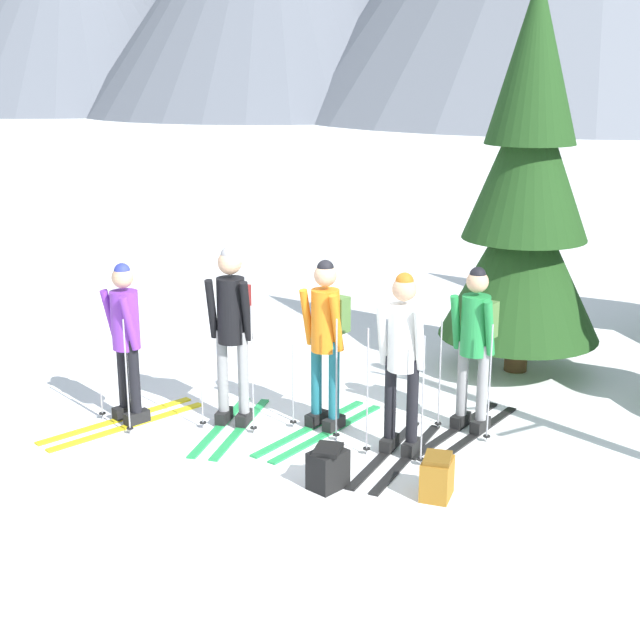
% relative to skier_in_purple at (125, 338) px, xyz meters
% --- Properties ---
extents(ground_plane, '(400.00, 400.00, 0.00)m').
position_rel_skier_in_purple_xyz_m(ground_plane, '(1.75, 0.11, -0.91)').
color(ground_plane, white).
extents(skier_in_purple, '(1.22, 1.67, 1.67)m').
position_rel_skier_in_purple_xyz_m(skier_in_purple, '(0.00, 0.00, 0.00)').
color(skier_in_purple, yellow).
rests_on(skier_in_purple, ground).
extents(skier_in_black, '(0.61, 1.60, 1.85)m').
position_rel_skier_in_purple_xyz_m(skier_in_black, '(1.06, 0.23, 0.16)').
color(skier_in_black, green).
rests_on(skier_in_black, ground).
extents(skier_in_orange, '(0.96, 1.75, 1.74)m').
position_rel_skier_in_purple_xyz_m(skier_in_orange, '(1.99, 0.36, 0.08)').
color(skier_in_orange, green).
rests_on(skier_in_orange, ground).
extents(skier_in_white, '(0.63, 1.69, 1.75)m').
position_rel_skier_in_purple_xyz_m(skier_in_white, '(2.82, -0.06, 0.06)').
color(skier_in_white, black).
rests_on(skier_in_white, ground).
extents(skier_in_green, '(0.94, 1.73, 1.68)m').
position_rel_skier_in_purple_xyz_m(skier_in_green, '(3.42, 0.68, 0.04)').
color(skier_in_green, black).
rests_on(skier_in_green, ground).
extents(pine_tree_far, '(1.88, 1.88, 4.55)m').
position_rel_skier_in_purple_xyz_m(pine_tree_far, '(3.78, 2.64, 1.18)').
color(pine_tree_far, '#51381E').
rests_on(pine_tree_far, ground).
extents(backpack_on_snow_front, '(0.27, 0.34, 0.38)m').
position_rel_skier_in_purple_xyz_m(backpack_on_snow_front, '(3.27, -0.86, -0.72)').
color(backpack_on_snow_front, '#99661E').
rests_on(backpack_on_snow_front, ground).
extents(backpack_on_snow_beside, '(0.36, 0.40, 0.38)m').
position_rel_skier_in_purple_xyz_m(backpack_on_snow_beside, '(2.33, -0.92, -0.72)').
color(backpack_on_snow_beside, black).
rests_on(backpack_on_snow_beside, ground).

